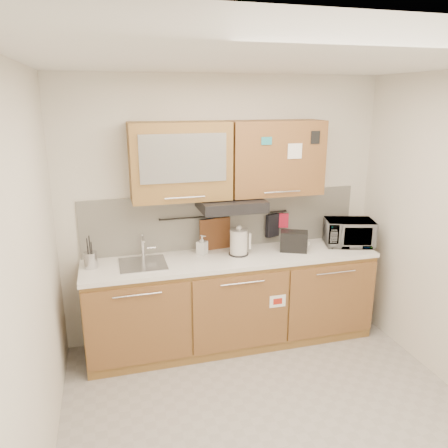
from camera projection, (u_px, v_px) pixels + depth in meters
floor at (276, 421)px, 3.34m from camera, size 3.20×3.20×0.00m
ceiling at (290, 60)px, 2.61m from camera, size 3.20×3.20×0.00m
wall_back at (224, 210)px, 4.36m from camera, size 3.20×0.00×3.20m
wall_left at (30, 289)px, 2.57m from camera, size 0.00×3.00×3.00m
base_cabinet at (232, 305)px, 4.33m from camera, size 2.80×0.64×0.88m
countertop at (232, 258)px, 4.19m from camera, size 2.82×0.62×0.04m
backsplash at (224, 220)px, 4.38m from camera, size 2.80×0.02×0.56m
upper_cabinets at (228, 160)px, 4.05m from camera, size 1.82×0.37×0.70m
range_hood at (231, 204)px, 4.10m from camera, size 0.60×0.46×0.10m
sink at (143, 264)px, 3.98m from camera, size 0.42×0.40×0.26m
utensil_rail at (225, 215)px, 4.33m from camera, size 1.30×0.02×0.02m
utensil_crock at (91, 260)px, 3.88m from camera, size 0.13×0.13×0.30m
kettle at (239, 243)px, 4.20m from camera, size 0.22×0.20×0.30m
toaster at (294, 241)px, 4.31m from camera, size 0.30×0.25×0.20m
microwave at (349, 233)px, 4.47m from camera, size 0.55×0.45×0.26m
soap_bottle at (202, 245)px, 4.22m from camera, size 0.12×0.12×0.19m
cutting_board at (215, 237)px, 4.35m from camera, size 0.32×0.07×0.39m
oven_mitt at (207, 230)px, 4.30m from camera, size 0.14×0.06×0.23m
dark_pouch at (272, 225)px, 4.48m from camera, size 0.16×0.09×0.24m
pot_holder at (282, 220)px, 4.50m from camera, size 0.12×0.06×0.15m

